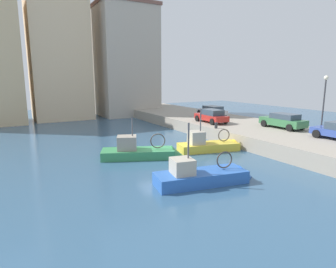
{
  "coord_description": "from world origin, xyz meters",
  "views": [
    {
      "loc": [
        -9.69,
        -18.92,
        5.85
      ],
      "look_at": [
        2.07,
        1.79,
        1.2
      ],
      "focal_mm": 30.91,
      "sensor_mm": 36.0,
      "label": 1
    }
  ],
  "objects": [
    {
      "name": "water_surface",
      "position": [
        0.0,
        0.0,
        0.0
      ],
      "size": [
        80.0,
        80.0,
        0.0
      ],
      "primitive_type": "plane",
      "color": "#335675",
      "rests_on": "ground"
    },
    {
      "name": "quay_wall",
      "position": [
        11.5,
        0.0,
        0.6
      ],
      "size": [
        9.0,
        56.0,
        1.2
      ],
      "primitive_type": "cube",
      "color": "#9E9384",
      "rests_on": "ground"
    },
    {
      "name": "waterfront_building_west",
      "position": [
        -2.35,
        25.21,
        11.92
      ],
      "size": [
        8.0,
        7.42,
        23.8
      ],
      "color": "beige",
      "rests_on": "ground"
    },
    {
      "name": "mooring_bollard_mid",
      "position": [
        7.35,
        2.0,
        1.48
      ],
      "size": [
        0.28,
        0.28,
        0.55
      ],
      "primitive_type": "cylinder",
      "color": "#2D2D33",
      "rests_on": "quay_wall"
    },
    {
      "name": "fishing_boat_green",
      "position": [
        -1.08,
        0.05,
        0.15
      ],
      "size": [
        6.3,
        4.01,
        3.92
      ],
      "color": "#388951",
      "rests_on": "ground"
    },
    {
      "name": "parked_car_green",
      "position": [
        12.81,
        -1.05,
        1.92
      ],
      "size": [
        1.92,
        4.27,
        1.4
      ],
      "color": "#387547",
      "rests_on": "quay_wall"
    },
    {
      "name": "parked_car_silver",
      "position": [
        12.56,
        9.26,
        1.85
      ],
      "size": [
        2.12,
        4.12,
        1.24
      ],
      "color": "#B7B7BC",
      "rests_on": "quay_wall"
    },
    {
      "name": "fishing_boat_yellow",
      "position": [
        4.78,
        -0.7,
        0.14
      ],
      "size": [
        5.91,
        2.93,
        4.26
      ],
      "color": "gold",
      "rests_on": "ground"
    },
    {
      "name": "fishing_boat_blue",
      "position": [
        -0.18,
        -6.5,
        0.11
      ],
      "size": [
        6.19,
        2.77,
        4.28
      ],
      "color": "#2D60B7",
      "rests_on": "ground"
    },
    {
      "name": "parked_car_red",
      "position": [
        9.16,
        5.02,
        1.91
      ],
      "size": [
        2.02,
        4.16,
        1.4
      ],
      "color": "red",
      "rests_on": "quay_wall"
    },
    {
      "name": "waterfront_building_west_mid",
      "position": [
        7.39,
        24.56,
        8.39
      ],
      "size": [
        8.78,
        8.12,
        16.75
      ],
      "color": "#B2A899",
      "rests_on": "ground"
    },
    {
      "name": "quay_streetlamp",
      "position": [
        13.0,
        -4.68,
        4.45
      ],
      "size": [
        0.36,
        0.36,
        4.83
      ],
      "color": "#38383D",
      "rests_on": "quay_wall"
    }
  ]
}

